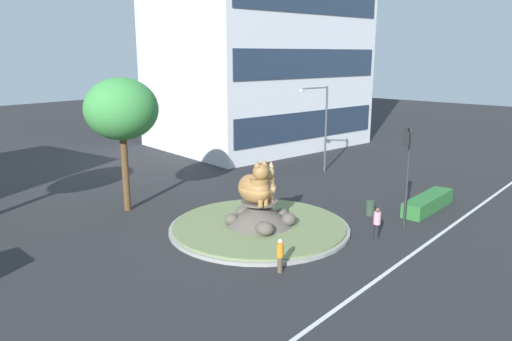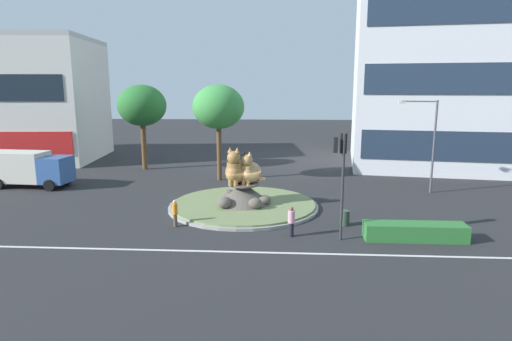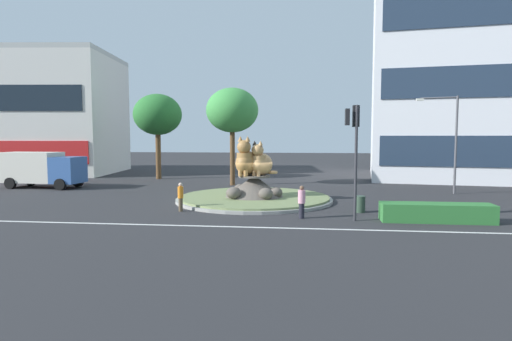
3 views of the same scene
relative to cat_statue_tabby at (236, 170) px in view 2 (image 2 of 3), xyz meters
The scene contains 15 objects.
ground_plane 2.62m from the cat_statue_tabby, 14.47° to the left, with size 160.00×160.00×0.00m, color #28282B.
lane_centreline 8.25m from the cat_statue_tabby, 86.49° to the right, with size 112.00×0.20×0.01m, color silver.
roundabout_island 2.14m from the cat_statue_tabby, 13.70° to the left, with size 10.05×10.05×1.65m.
cat_statue_tabby is the anchor object (origin of this frame).
cat_statue_calico 0.93m from the cat_statue_tabby, ahead, with size 2.04×2.26×2.23m.
traffic_light_mast 8.49m from the cat_statue_tabby, 43.22° to the right, with size 0.71×0.56×5.66m.
office_tower 29.59m from the cat_statue_tabby, 40.74° to the left, with size 21.72×17.96×28.93m.
clipped_hedge_strip 11.72m from the cat_statue_tabby, 28.98° to the right, with size 5.29×1.20×0.90m, color #2D7033.
broadleaf_tree_behind_island 9.64m from the cat_statue_tabby, 105.50° to the left, with size 4.39×4.39×8.21m.
second_tree_near_tower 17.09m from the cat_statue_tabby, 128.76° to the left, with size 4.64×4.64×8.23m.
streetlight_arm 15.10m from the cat_statue_tabby, 19.79° to the left, with size 2.72×0.90×7.03m.
pedestrian_orange_shirt 5.50m from the cat_statue_tabby, 126.62° to the right, with size 0.31×0.31×1.60m.
pedestrian_pink_shirt 6.72m from the cat_statue_tabby, 56.83° to the right, with size 0.37×0.37×1.67m.
delivery_box_truck 18.17m from the cat_statue_tabby, 163.89° to the left, with size 6.80×2.95×2.87m.
litter_bin 7.82m from the cat_statue_tabby, 26.60° to the right, with size 0.56×0.56×0.90m.
Camera 2 is at (2.48, -27.49, 7.94)m, focal length 29.70 mm.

